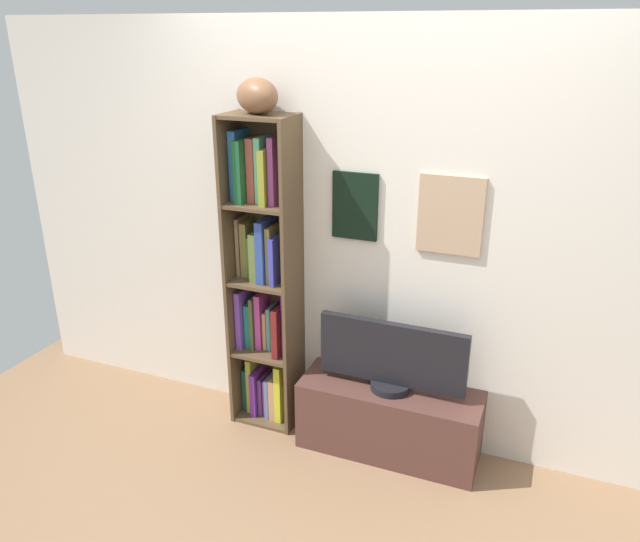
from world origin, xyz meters
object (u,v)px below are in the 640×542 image
football (257,96)px  tv_stand (389,420)px  television (392,357)px  bookshelf (265,283)px

football → tv_stand: size_ratio=0.29×
tv_stand → television: television is taller
bookshelf → television: 0.83m
bookshelf → football: (0.01, -0.03, 1.03)m
tv_stand → television: 0.40m
television → tv_stand: bearing=-90.0°
bookshelf → television: size_ratio=2.28×
football → tv_stand: bearing=-3.1°
bookshelf → tv_stand: size_ratio=1.83×
bookshelf → tv_stand: 1.04m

